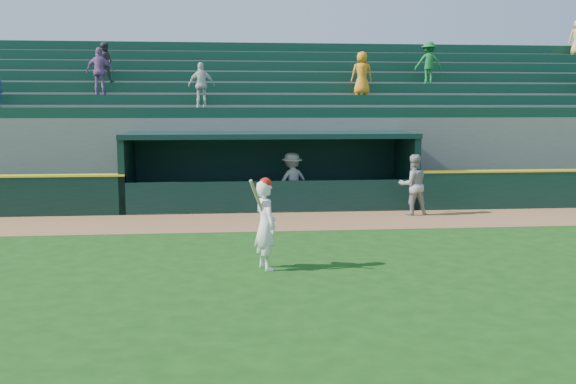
{
  "coord_description": "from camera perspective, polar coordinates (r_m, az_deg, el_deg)",
  "views": [
    {
      "loc": [
        -1.47,
        -13.28,
        3.29
      ],
      "look_at": [
        0.0,
        1.6,
        1.3
      ],
      "focal_mm": 40.0,
      "sensor_mm": 36.0,
      "label": 1
    }
  ],
  "objects": [
    {
      "name": "warning_track",
      "position": [
        18.53,
        -1.0,
        -2.63
      ],
      "size": [
        40.0,
        3.0,
        0.01
      ],
      "primitive_type": "cube",
      "color": "olive",
      "rests_on": "ground"
    },
    {
      "name": "batter_at_plate",
      "position": [
        13.01,
        -2.02,
        -2.82
      ],
      "size": [
        0.67,
        0.83,
        1.9
      ],
      "color": "white",
      "rests_on": "ground"
    },
    {
      "name": "dugout_player_front",
      "position": [
        19.93,
        11.06,
        0.63
      ],
      "size": [
        0.95,
        0.76,
        1.86
      ],
      "primitive_type": "imported",
      "rotation": [
        0.0,
        0.0,
        3.21
      ],
      "color": "#979792",
      "rests_on": "ground"
    },
    {
      "name": "ground",
      "position": [
        13.76,
        0.66,
        -6.25
      ],
      "size": [
        120.0,
        120.0,
        0.0
      ],
      "primitive_type": "plane",
      "color": "#164110",
      "rests_on": "ground"
    },
    {
      "name": "dugout_player_inside",
      "position": [
        20.78,
        0.36,
        1.01
      ],
      "size": [
        1.35,
        1.08,
        1.83
      ],
      "primitive_type": "imported",
      "rotation": [
        0.0,
        0.0,
        3.54
      ],
      "color": "#A7A7A2",
      "rests_on": "ground"
    },
    {
      "name": "stands",
      "position": [
        25.9,
        -2.38,
        5.58
      ],
      "size": [
        34.5,
        6.25,
        7.03
      ],
      "color": "slate",
      "rests_on": "ground"
    },
    {
      "name": "dugout",
      "position": [
        21.42,
        -1.68,
        2.4
      ],
      "size": [
        9.4,
        2.8,
        2.46
      ],
      "color": "slate",
      "rests_on": "ground"
    }
  ]
}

